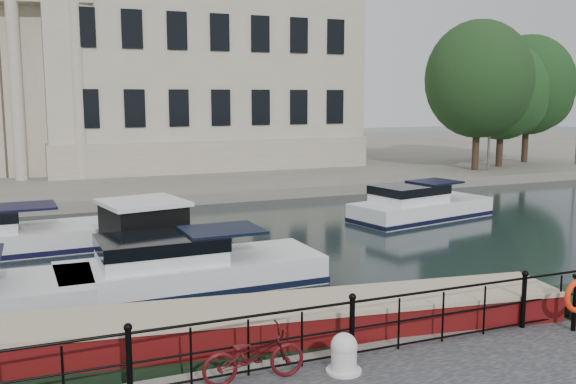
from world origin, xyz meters
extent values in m
plane|color=black|center=(0.00, 0.00, 0.00)|extent=(160.00, 160.00, 0.00)
cube|color=#6B665B|center=(0.00, 39.00, 0.28)|extent=(120.00, 42.00, 0.55)
cylinder|color=black|center=(-4.00, -2.25, 1.10)|extent=(0.10, 0.10, 1.10)
sphere|color=black|center=(-4.00, -2.25, 1.70)|extent=(0.14, 0.14, 0.14)
cylinder|color=black|center=(0.00, -2.25, 1.10)|extent=(0.10, 0.10, 1.10)
sphere|color=black|center=(0.00, -2.25, 1.70)|extent=(0.14, 0.14, 0.14)
cylinder|color=black|center=(4.00, -2.25, 1.10)|extent=(0.10, 0.10, 1.10)
sphere|color=black|center=(4.00, -2.25, 1.70)|extent=(0.14, 0.14, 0.14)
cylinder|color=black|center=(0.00, -2.25, 1.60)|extent=(24.00, 0.05, 0.05)
cylinder|color=black|center=(0.00, -2.25, 1.10)|extent=(24.00, 0.04, 0.04)
cylinder|color=black|center=(0.00, -2.25, 0.63)|extent=(24.00, 0.04, 0.04)
cube|color=#ADA38C|center=(6.00, 33.00, 7.55)|extent=(20.00, 14.00, 14.00)
cube|color=#9E937F|center=(6.00, 33.00, 1.55)|extent=(20.30, 14.30, 2.00)
cube|color=#ADA38C|center=(-3.33, 29.02, 6.05)|extent=(5.73, 4.06, 11.00)
cylinder|color=#ADA38C|center=(-2.28, 26.16, 5.45)|extent=(0.70, 0.70, 9.80)
cylinder|color=#ADA38C|center=(-5.49, 26.87, 5.45)|extent=(0.70, 0.70, 9.80)
cylinder|color=#59595B|center=(22.00, 20.50, 4.55)|extent=(0.16, 0.16, 8.00)
sphere|color=#FFF2CC|center=(22.00, 19.65, 8.50)|extent=(0.24, 0.24, 0.24)
imported|color=#490D10|center=(-2.00, -2.51, 1.02)|extent=(1.80, 0.68, 0.93)
cylinder|color=silver|center=(-0.42, -2.75, 0.78)|extent=(0.45, 0.45, 0.47)
sphere|color=silver|center=(-0.42, -2.75, 1.02)|extent=(0.47, 0.47, 0.47)
cylinder|color=silver|center=(-0.42, -2.75, 0.57)|extent=(0.62, 0.62, 0.04)
cylinder|color=black|center=(4.83, -2.79, 1.12)|extent=(0.10, 0.10, 1.15)
cube|color=black|center=(-0.49, -0.75, 0.10)|extent=(14.41, 3.81, 0.86)
cube|color=#560C0C|center=(-0.49, -0.75, 0.75)|extent=(11.54, 3.14, 0.67)
cube|color=tan|center=(-0.49, -0.75, 1.15)|extent=(11.55, 3.20, 0.10)
cube|color=#6B665B|center=(-2.05, 7.50, 0.05)|extent=(3.68, 3.25, 0.27)
cube|color=black|center=(-2.05, 7.50, 1.10)|extent=(2.52, 2.52, 1.94)
cube|color=silver|center=(-2.05, 7.50, 2.05)|extent=(2.77, 2.77, 0.13)
cube|color=white|center=(-1.17, 4.92, 0.20)|extent=(7.30, 2.72, 1.20)
cube|color=black|center=(-1.17, 4.92, 0.12)|extent=(7.37, 2.75, 0.18)
cube|color=white|center=(-2.04, 4.90, 1.05)|extent=(3.31, 2.17, 0.90)
cube|color=black|center=(-0.31, 4.94, 1.55)|extent=(2.21, 1.84, 0.08)
cube|color=black|center=(-5.58, 11.24, 1.55)|extent=(2.41, 1.91, 0.08)
cube|color=white|center=(10.48, 10.93, 0.20)|extent=(6.85, 3.77, 1.20)
cube|color=black|center=(10.48, 10.93, 0.12)|extent=(6.92, 3.81, 0.18)
cube|color=white|center=(9.72, 10.76, 1.05)|extent=(3.27, 2.58, 0.90)
cube|color=black|center=(11.24, 11.09, 1.55)|extent=(2.26, 2.09, 0.08)
cylinder|color=black|center=(21.45, 21.08, 2.10)|extent=(0.44, 0.44, 3.10)
ellipsoid|color=black|center=(21.45, 21.08, 6.31)|extent=(6.73, 6.73, 7.44)
sphere|color=black|center=(22.05, 20.68, 5.42)|extent=(4.96, 4.96, 4.96)
cylinder|color=black|center=(24.24, 22.09, 1.90)|extent=(0.44, 0.44, 2.70)
ellipsoid|color=#143912|center=(24.24, 22.09, 5.57)|extent=(5.87, 5.87, 6.48)
sphere|color=#143912|center=(24.84, 21.69, 4.80)|extent=(4.32, 4.32, 4.32)
cylinder|color=black|center=(27.89, 23.68, 2.02)|extent=(0.44, 0.44, 2.94)
ellipsoid|color=#123510|center=(27.89, 23.68, 6.02)|extent=(6.39, 6.39, 7.06)
sphere|color=#123510|center=(28.49, 23.28, 5.17)|extent=(4.71, 4.71, 4.71)
camera|label=1|loc=(-5.37, -12.13, 5.32)|focal=40.00mm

